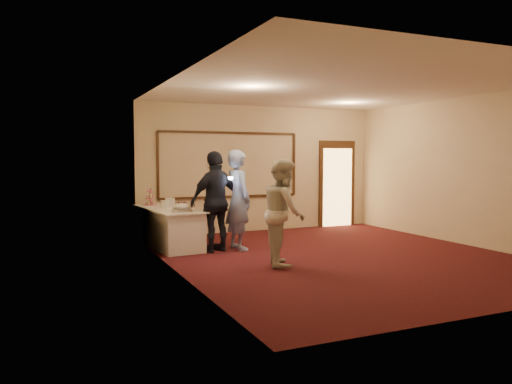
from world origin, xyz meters
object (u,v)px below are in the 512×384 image
at_px(cupcake_stand, 150,198).
at_px(woman, 284,212).
at_px(plate_stack_b, 170,202).
at_px(tart, 181,207).
at_px(plate_stack_a, 165,204).
at_px(pavlova_tray, 182,208).
at_px(guest, 216,201).
at_px(man, 238,200).
at_px(buffet_table, 169,227).

bearing_deg(cupcake_stand, woman, -64.29).
height_order(plate_stack_b, tart, plate_stack_b).
relative_size(plate_stack_a, woman, 0.11).
height_order(pavlova_tray, cupcake_stand, cupcake_stand).
bearing_deg(cupcake_stand, guest, -61.47).
relative_size(plate_stack_b, tart, 0.81).
bearing_deg(man, guest, 84.75).
relative_size(cupcake_stand, tart, 1.55).
xyz_separation_m(tart, woman, (1.15, -2.18, 0.08)).
distance_m(plate_stack_b, man, 1.56).
distance_m(cupcake_stand, woman, 3.54).
distance_m(pavlova_tray, woman, 2.07).
bearing_deg(man, tart, 49.08).
height_order(plate_stack_b, woman, woman).
bearing_deg(plate_stack_a, man, -35.68).
distance_m(cupcake_stand, plate_stack_a, 0.78).
relative_size(plate_stack_b, woman, 0.12).
bearing_deg(man, plate_stack_b, 33.80).
xyz_separation_m(woman, guest, (-0.64, 1.54, 0.07)).
bearing_deg(woman, man, 26.84).
bearing_deg(guest, cupcake_stand, -77.96).
height_order(tart, woman, woman).
relative_size(tart, woman, 0.14).
bearing_deg(woman, plate_stack_b, 44.24).
bearing_deg(tart, woman, -62.24).
bearing_deg(buffet_table, plate_stack_b, 70.41).
relative_size(cupcake_stand, plate_stack_a, 2.12).
distance_m(pavlova_tray, tart, 0.57).
distance_m(buffet_table, plate_stack_a, 0.46).
xyz_separation_m(plate_stack_a, plate_stack_b, (0.17, 0.30, 0.01)).
height_order(man, guest, man).
bearing_deg(pavlova_tray, man, -3.71).
bearing_deg(pavlova_tray, plate_stack_b, 87.63).
bearing_deg(guest, plate_stack_a, -66.12).
xyz_separation_m(buffet_table, plate_stack_a, (-0.05, 0.02, 0.46)).
bearing_deg(man, plate_stack_a, 46.30).
bearing_deg(woman, pavlova_tray, 57.92).
height_order(plate_stack_b, man, man).
bearing_deg(plate_stack_b, tart, -81.87).
height_order(tart, guest, guest).
relative_size(cupcake_stand, plate_stack_b, 1.91).
bearing_deg(plate_stack_b, plate_stack_a, -119.60).
relative_size(buffet_table, guest, 1.17).
relative_size(tart, guest, 0.13).
height_order(cupcake_stand, woman, woman).
bearing_deg(plate_stack_b, cupcake_stand, 123.54).
relative_size(plate_stack_a, guest, 0.10).
bearing_deg(cupcake_stand, buffet_table, -76.02).
xyz_separation_m(tart, man, (0.96, -0.62, 0.16)).
bearing_deg(plate_stack_a, buffet_table, -24.83).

